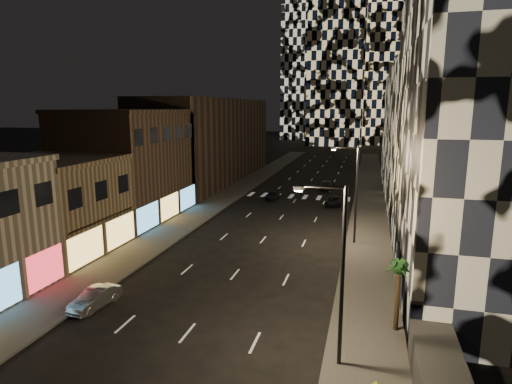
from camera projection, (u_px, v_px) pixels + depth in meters
The scene contains 16 objects.
sidewalk_left at pixel (232, 193), 63.89m from camera, with size 4.00×120.00×0.15m, color #47443F.
sidewalk_right at pixel (370, 200), 58.87m from camera, with size 4.00×120.00×0.15m, color #47443F.
curb_left at pixel (245, 193), 63.36m from camera, with size 0.20×120.00×0.15m, color #4C4C47.
curb_right at pixel (354, 199), 59.40m from camera, with size 0.20×120.00×0.15m, color #4C4C47.
retail_tan at pixel (53, 208), 37.38m from camera, with size 10.00×10.00×8.00m, color #766347.
retail_brown at pixel (128, 166), 48.84m from camera, with size 10.00×15.00×12.00m, color #463428.
retail_filler_left at pixel (211, 140), 73.76m from camera, with size 10.00×40.00×14.00m, color #463428.
midrise_base at pixel (400, 251), 33.84m from camera, with size 0.60×25.00×3.00m, color #383838.
midrise_filler_right at pixel (445, 133), 61.24m from camera, with size 16.00×40.00×18.00m, color #232326.
streetlight_near at pixel (338, 264), 20.33m from camera, with size 2.55×0.25×9.00m.
streetlight_far at pixel (354, 188), 39.29m from camera, with size 2.55×0.25×9.00m.
car_silver_parked at pixel (95, 298), 27.43m from camera, with size 1.31×3.75×1.23m, color gray.
car_dark_midlane at pixel (272, 196), 59.07m from camera, with size 1.44×3.57×1.22m, color black.
car_dark_oncoming at pixel (327, 185), 66.87m from camera, with size 1.90×4.67×1.36m, color black.
car_dark_rightlane at pixel (334, 201), 55.80m from camera, with size 1.93×4.18×1.16m, color black.
palm_tree at pixel (399, 273), 23.83m from camera, with size 2.14×2.10×4.19m.
Camera 1 is at (9.52, -9.62, 12.70)m, focal length 30.00 mm.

